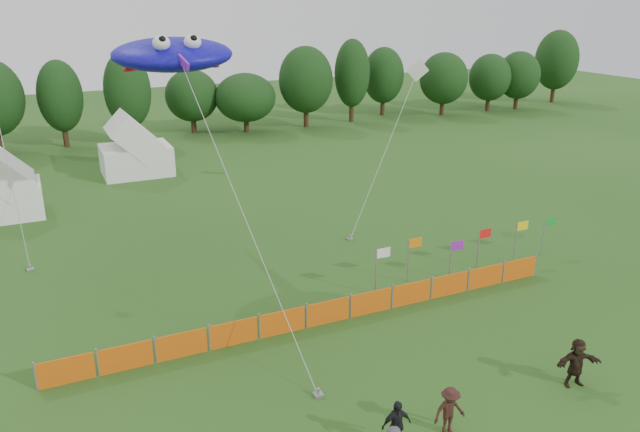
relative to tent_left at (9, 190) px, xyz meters
name	(u,v)px	position (x,y,z in m)	size (l,w,h in m)	color
treeline	(156,94)	(12.37, 17.68, 2.56)	(104.57, 8.78, 8.36)	#382314
tent_left	(9,190)	(0.00, 0.00, 0.00)	(3.64, 3.64, 3.21)	white
tent_right	(136,151)	(8.48, 6.30, 0.16)	(5.00, 4.00, 3.53)	white
barrier_fence	(328,312)	(11.70, -20.00, -1.12)	(21.90, 0.06, 1.00)	#D0530B
flag_row	(467,245)	(19.90, -18.31, -0.24)	(10.73, 0.59, 2.17)	gray
spectator_c	(450,411)	(12.10, -27.70, -0.82)	(1.04, 0.60, 1.61)	#331814
spectator_d	(396,425)	(10.29, -27.59, -0.81)	(0.95, 0.40, 1.63)	black
spectator_f	(576,363)	(17.53, -27.44, -0.74)	(1.64, 0.52, 1.76)	black
stingray_kite	(171,54)	(8.20, -10.30, 8.45)	(6.44, 21.13, 11.09)	#150DC5
small_kite_white	(403,107)	(21.52, -9.54, 4.91)	(7.04, 3.87, 9.20)	white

